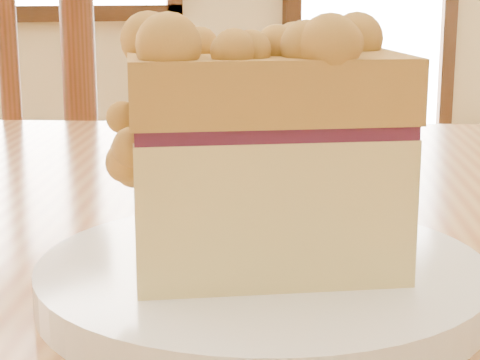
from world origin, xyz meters
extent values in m
cube|color=#381D0F|center=(0.30, 3.97, 0.76)|extent=(1.76, 0.06, 0.08)
cylinder|color=brown|center=(0.16, 0.69, 0.74)|extent=(0.04, 0.04, 0.50)
cylinder|color=brown|center=(0.08, 0.66, 0.73)|extent=(0.02, 0.02, 0.43)
cylinder|color=white|center=(0.14, 0.05, 0.76)|extent=(0.20, 0.20, 0.02)
cylinder|color=white|center=(0.14, 0.05, 0.75)|extent=(0.14, 0.14, 0.01)
cube|color=#E6DA82|center=(0.14, 0.05, 0.80)|extent=(0.13, 0.10, 0.06)
cube|color=#48142C|center=(0.14, 0.05, 0.83)|extent=(0.12, 0.10, 0.01)
cube|color=#BB8E3B|center=(0.14, 0.05, 0.84)|extent=(0.13, 0.11, 0.03)
sphere|color=#BB8E3B|center=(0.11, 0.05, 0.86)|extent=(0.01, 0.01, 0.01)
sphere|color=#BB8E3B|center=(0.12, 0.08, 0.86)|extent=(0.01, 0.01, 0.01)
sphere|color=#BB8E3B|center=(0.10, 0.05, 0.86)|extent=(0.01, 0.01, 0.01)
sphere|color=#BB8E3B|center=(0.18, 0.05, 0.86)|extent=(0.02, 0.02, 0.02)
sphere|color=#BB8E3B|center=(0.11, 0.08, 0.86)|extent=(0.02, 0.02, 0.02)
sphere|color=#BB8E3B|center=(0.12, 0.03, 0.86)|extent=(0.02, 0.02, 0.02)
sphere|color=#BB8E3B|center=(0.16, 0.05, 0.86)|extent=(0.02, 0.02, 0.02)
sphere|color=#BB8E3B|center=(0.13, 0.06, 0.86)|extent=(0.02, 0.02, 0.02)
sphere|color=#BB8E3B|center=(0.10, 0.08, 0.86)|extent=(0.01, 0.01, 0.01)
sphere|color=#BB8E3B|center=(0.16, 0.05, 0.86)|extent=(0.01, 0.01, 0.01)
sphere|color=#BB8E3B|center=(0.18, 0.03, 0.86)|extent=(0.02, 0.02, 0.02)
sphere|color=#BB8E3B|center=(0.16, 0.03, 0.86)|extent=(0.02, 0.02, 0.02)
sphere|color=#BB8E3B|center=(0.10, 0.03, 0.86)|extent=(0.02, 0.02, 0.02)
sphere|color=#BB8E3B|center=(0.11, 0.05, 0.86)|extent=(0.03, 0.03, 0.03)
sphere|color=#BB8E3B|center=(0.18, 0.05, 0.86)|extent=(0.02, 0.02, 0.02)
sphere|color=#BB8E3B|center=(0.10, 0.06, 0.86)|extent=(0.02, 0.02, 0.02)
sphere|color=#BB8E3B|center=(0.09, 0.05, 0.85)|extent=(0.02, 0.02, 0.02)
sphere|color=#BB8E3B|center=(0.08, 0.04, 0.83)|extent=(0.01, 0.01, 0.01)
sphere|color=#BB8E3B|center=(0.09, 0.06, 0.83)|extent=(0.01, 0.01, 0.01)
sphere|color=#BB8E3B|center=(0.08, 0.06, 0.83)|extent=(0.02, 0.02, 0.02)
sphere|color=#BB8E3B|center=(0.09, 0.06, 0.83)|extent=(0.01, 0.01, 0.01)
sphere|color=#BB8E3B|center=(0.09, 0.06, 0.82)|extent=(0.01, 0.01, 0.01)
camera|label=1|loc=(0.02, -0.28, 0.88)|focal=62.00mm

